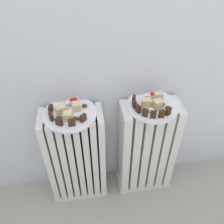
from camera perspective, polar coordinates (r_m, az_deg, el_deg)
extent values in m
cube|color=silver|center=(1.60, -7.35, -16.95)|extent=(0.31, 0.16, 0.03)
cube|color=silver|center=(1.37, -14.29, -10.43)|extent=(0.03, 0.16, 0.58)
cube|color=silver|center=(1.36, -12.63, -10.31)|extent=(0.03, 0.16, 0.58)
cube|color=silver|center=(1.36, -10.97, -10.18)|extent=(0.03, 0.16, 0.58)
cube|color=silver|center=(1.36, -9.29, -10.04)|extent=(0.03, 0.16, 0.58)
cube|color=silver|center=(1.35, -7.61, -9.89)|extent=(0.03, 0.16, 0.58)
cube|color=silver|center=(1.35, -5.93, -9.73)|extent=(0.03, 0.16, 0.58)
cube|color=silver|center=(1.35, -4.25, -9.57)|extent=(0.03, 0.16, 0.58)
cube|color=silver|center=(1.36, -2.57, -9.40)|extent=(0.03, 0.16, 0.58)
cube|color=silver|center=(1.64, 7.14, -15.23)|extent=(0.31, 0.16, 0.03)
cube|color=silver|center=(1.37, 2.82, -8.79)|extent=(0.04, 0.16, 0.58)
cube|color=silver|center=(1.38, 4.99, -8.52)|extent=(0.04, 0.16, 0.58)
cube|color=silver|center=(1.39, 7.13, -8.25)|extent=(0.04, 0.16, 0.58)
cube|color=silver|center=(1.40, 9.23, -7.97)|extent=(0.04, 0.16, 0.58)
cube|color=silver|center=(1.41, 11.28, -7.68)|extent=(0.04, 0.16, 0.58)
cube|color=silver|center=(1.43, 13.30, -7.39)|extent=(0.04, 0.16, 0.58)
cylinder|color=white|center=(1.14, -9.89, -0.42)|extent=(0.25, 0.25, 0.01)
cylinder|color=white|center=(1.19, 9.52, 1.43)|extent=(0.25, 0.25, 0.01)
cube|color=#382114|center=(1.15, -14.23, 0.78)|extent=(0.02, 0.03, 0.04)
cube|color=#382114|center=(1.11, -14.15, -1.02)|extent=(0.03, 0.03, 0.04)
cube|color=#382114|center=(1.08, -12.35, -2.31)|extent=(0.03, 0.03, 0.04)
cube|color=#382114|center=(1.06, -9.46, -2.47)|extent=(0.03, 0.02, 0.04)
cube|color=#382114|center=(1.08, -6.82, -1.40)|extent=(0.03, 0.03, 0.04)
cube|color=beige|center=(1.14, -8.39, 1.29)|extent=(0.04, 0.04, 0.04)
cube|color=beige|center=(1.13, -11.87, 0.54)|extent=(0.05, 0.05, 0.04)
cube|color=beige|center=(1.10, -10.32, -0.93)|extent=(0.04, 0.04, 0.04)
cube|color=white|center=(1.13, -9.65, 0.19)|extent=(0.03, 0.03, 0.02)
cube|color=white|center=(1.17, -10.35, 1.89)|extent=(0.03, 0.03, 0.02)
ellipsoid|color=#4C2814|center=(1.16, -6.49, 1.50)|extent=(0.03, 0.03, 0.02)
ellipsoid|color=#4C2814|center=(1.09, -8.44, -1.47)|extent=(0.03, 0.03, 0.02)
ellipsoid|color=#4C2814|center=(1.11, -12.23, -1.32)|extent=(0.03, 0.03, 0.02)
cylinder|color=white|center=(1.18, -8.95, 2.35)|extent=(0.05, 0.05, 0.03)
cylinder|color=red|center=(1.17, -8.98, 2.61)|extent=(0.04, 0.04, 0.01)
cube|color=#382114|center=(1.17, 5.16, 3.01)|extent=(0.02, 0.03, 0.04)
cube|color=#382114|center=(1.14, 5.29, 1.84)|extent=(0.02, 0.03, 0.04)
cube|color=#382114|center=(1.12, 6.20, 0.71)|extent=(0.02, 0.03, 0.04)
cube|color=#382114|center=(1.10, 7.77, -0.16)|extent=(0.03, 0.03, 0.04)
cube|color=#382114|center=(1.10, 9.70, -0.57)|extent=(0.03, 0.02, 0.04)
cube|color=#382114|center=(1.11, 11.62, -0.45)|extent=(0.03, 0.02, 0.04)
cube|color=#382114|center=(1.13, 13.14, 0.17)|extent=(0.03, 0.03, 0.04)
cube|color=beige|center=(1.20, 10.83, 3.50)|extent=(0.04, 0.03, 0.05)
cube|color=beige|center=(1.15, 8.05, 2.05)|extent=(0.05, 0.04, 0.05)
cube|color=beige|center=(1.15, 10.68, 1.70)|extent=(0.05, 0.05, 0.05)
cube|color=white|center=(1.18, 7.92, 2.51)|extent=(0.03, 0.03, 0.02)
cube|color=white|center=(1.18, 9.55, 1.96)|extent=(0.02, 0.02, 0.02)
cube|color=white|center=(1.21, 8.32, 3.60)|extent=(0.03, 0.03, 0.02)
cube|color=white|center=(1.13, 9.21, 0.24)|extent=(0.03, 0.03, 0.02)
ellipsoid|color=#4C2814|center=(1.17, 13.00, 1.01)|extent=(0.03, 0.03, 0.02)
ellipsoid|color=#4C2814|center=(1.18, 11.85, 1.83)|extent=(0.03, 0.02, 0.02)
cylinder|color=white|center=(1.23, 9.55, 3.80)|extent=(0.04, 0.04, 0.02)
cylinder|color=red|center=(1.22, 9.58, 4.01)|extent=(0.03, 0.03, 0.01)
cube|color=silver|center=(1.12, -9.68, -0.70)|extent=(0.02, 0.06, 0.00)
cube|color=silver|center=(1.17, -10.30, 0.93)|extent=(0.02, 0.03, 0.00)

